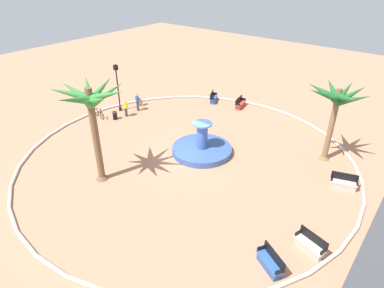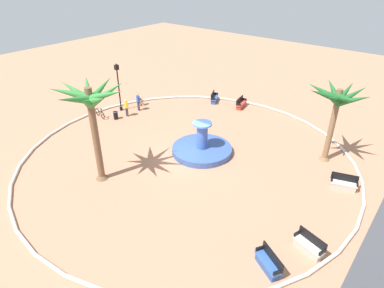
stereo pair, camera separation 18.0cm
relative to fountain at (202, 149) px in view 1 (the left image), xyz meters
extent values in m
plane|color=tan|center=(1.19, -0.40, -0.34)|extent=(80.00, 80.00, 0.00)
torus|color=silver|center=(1.19, -0.40, -0.24)|extent=(23.73, 23.73, 0.20)
cylinder|color=#38569E|center=(0.00, 0.00, -0.11)|extent=(4.45, 4.45, 0.45)
cylinder|color=teal|center=(0.00, 0.00, -0.15)|extent=(3.91, 3.91, 0.34)
cylinder|color=#38569E|center=(0.00, 0.00, 1.06)|extent=(0.80, 0.80, 1.89)
cylinder|color=#3D5FAD|center=(0.00, 0.00, 2.06)|extent=(1.42, 1.42, 0.12)
cylinder|color=brown|center=(6.76, -3.13, 2.81)|extent=(0.43, 0.43, 6.29)
cone|color=brown|center=(6.76, -3.13, -0.09)|extent=(0.82, 0.82, 0.50)
cone|color=#337F38|center=(7.84, -2.98, 5.59)|extent=(2.40, 0.88, 1.26)
cone|color=#337F38|center=(7.48, -2.40, 5.45)|extent=(2.01, 2.04, 1.52)
cone|color=#337F38|center=(7.01, -2.11, 5.50)|extent=(1.10, 2.39, 1.42)
cone|color=#337F38|center=(6.32, -2.13, 5.62)|extent=(1.46, 2.38, 1.21)
cone|color=#337F38|center=(5.84, -2.69, 5.45)|extent=(2.32, 1.49, 1.52)
cone|color=#337F38|center=(5.72, -3.37, 5.54)|extent=(2.40, 1.07, 1.36)
cone|color=#337F38|center=(6.17, -4.05, 5.62)|extent=(1.75, 2.28, 1.21)
cone|color=#337F38|center=(6.94, -4.19, 5.57)|extent=(0.94, 2.40, 1.30)
cone|color=#337F38|center=(7.51, -3.94, 5.67)|extent=(2.01, 2.11, 1.12)
cylinder|color=brown|center=(-4.78, 7.47, 2.34)|extent=(0.39, 0.39, 5.35)
cone|color=brown|center=(-4.78, 7.47, -0.09)|extent=(0.75, 0.75, 0.50)
cone|color=#1E6028|center=(-3.79, 7.41, 4.59)|extent=(2.24, 0.70, 1.36)
cone|color=#1E6028|center=(-3.97, 8.14, 4.74)|extent=(2.08, 1.85, 1.10)
cone|color=#1E6028|center=(-4.71, 8.44, 4.54)|extent=(0.72, 2.22, 1.46)
cone|color=#1E6028|center=(-5.52, 8.08, 4.52)|extent=(2.04, 1.81, 1.49)
cone|color=#1E6028|center=(-5.74, 7.60, 4.54)|extent=(2.24, 0.84, 1.46)
cone|color=#1E6028|center=(-5.55, 6.82, 4.62)|extent=(2.05, 1.86, 1.30)
cone|color=#1E6028|center=(-4.65, 6.46, 4.65)|extent=(0.85, 2.28, 1.26)
cone|color=#1E6028|center=(-4.05, 6.75, 4.67)|extent=(1.97, 1.97, 1.21)
cube|color=#335BA8|center=(-8.66, -5.04, 0.11)|extent=(1.66, 1.13, 0.12)
cube|color=black|center=(-8.57, -5.23, 0.41)|extent=(1.48, 0.75, 0.50)
cube|color=#2B4E8F|center=(-8.66, -5.04, -0.14)|extent=(1.53, 1.04, 0.39)
cube|color=black|center=(-9.34, -5.36, 0.25)|extent=(0.26, 0.44, 0.24)
cube|color=black|center=(-7.98, -4.72, 0.25)|extent=(0.26, 0.44, 0.24)
cube|color=#B73D33|center=(-9.10, -2.17, 0.11)|extent=(1.66, 0.76, 0.12)
cube|color=black|center=(-9.06, -2.38, 0.41)|extent=(1.59, 0.35, 0.50)
cube|color=#9C342B|center=(-9.10, -2.17, -0.14)|extent=(1.53, 0.70, 0.39)
cube|color=black|center=(-9.84, -2.30, 0.25)|extent=(0.16, 0.46, 0.24)
cube|color=black|center=(-8.36, -2.04, 0.25)|extent=(0.16, 0.46, 0.24)
cube|color=beige|center=(-2.02, 9.61, 0.11)|extent=(0.96, 1.68, 0.12)
cube|color=black|center=(-2.22, 9.55, 0.41)|extent=(0.56, 1.55, 0.50)
cube|color=#B6ADA0|center=(-2.02, 9.61, -0.14)|extent=(0.89, 1.54, 0.39)
cube|color=black|center=(-2.24, 10.33, 0.25)|extent=(0.45, 0.21, 0.24)
cube|color=black|center=(-1.79, 8.90, 0.25)|extent=(0.45, 0.21, 0.24)
cube|color=beige|center=(4.31, 9.90, 0.11)|extent=(0.94, 1.68, 0.12)
cube|color=black|center=(4.10, 9.96, 0.41)|extent=(0.54, 1.55, 0.50)
cube|color=#B6ADA0|center=(4.31, 9.90, -0.14)|extent=(0.87, 1.54, 0.39)
cube|color=black|center=(4.52, 10.62, 0.25)|extent=(0.45, 0.21, 0.24)
cube|color=black|center=(4.09, 9.18, 0.25)|extent=(0.45, 0.21, 0.24)
cube|color=#335BA8|center=(6.53, 8.85, 0.11)|extent=(1.23, 1.64, 0.12)
cube|color=black|center=(6.35, 8.95, 0.41)|extent=(0.87, 1.43, 0.50)
cube|color=#2B4E8F|center=(6.53, 8.85, -0.14)|extent=(1.13, 1.50, 0.39)
cube|color=black|center=(6.90, 9.50, 0.25)|extent=(0.43, 0.29, 0.24)
cube|color=black|center=(6.15, 8.20, 0.25)|extent=(0.43, 0.29, 0.24)
cylinder|color=black|center=(-1.41, -10.74, 1.63)|extent=(0.12, 0.12, 3.94)
cylinder|color=black|center=(-1.41, -10.74, -0.19)|extent=(0.28, 0.28, 0.30)
cube|color=black|center=(-1.41, -10.74, 3.82)|extent=(0.32, 0.32, 0.44)
sphere|color=#F2EDCC|center=(-1.41, -10.74, 3.82)|extent=(0.22, 0.22, 0.22)
cone|color=black|center=(-1.41, -10.74, 4.10)|extent=(0.20, 0.20, 0.18)
cylinder|color=black|center=(0.19, -9.60, 0.01)|extent=(0.40, 0.40, 0.70)
torus|color=#4C4C51|center=(0.19, -9.60, 0.36)|extent=(0.46, 0.46, 0.06)
torus|color=black|center=(-3.40, -10.13, 0.02)|extent=(0.35, 0.68, 0.72)
torus|color=black|center=(-3.81, -11.04, 0.02)|extent=(0.35, 0.68, 0.72)
cylinder|color=#1E66B2|center=(-3.61, -10.58, 0.26)|extent=(0.44, 0.89, 0.05)
cylinder|color=#1E66B2|center=(-3.75, -10.90, 0.41)|extent=(0.04, 0.04, 0.30)
cube|color=black|center=(-3.75, -10.90, 0.58)|extent=(0.17, 0.22, 0.06)
cylinder|color=#1E66B2|center=(-3.42, -10.17, 0.39)|extent=(0.41, 0.21, 0.03)
torus|color=black|center=(0.74, -11.49, 0.02)|extent=(0.19, 0.72, 0.72)
torus|color=black|center=(0.92, -10.50, 0.02)|extent=(0.19, 0.72, 0.72)
cylinder|color=black|center=(0.83, -10.99, 0.26)|extent=(0.22, 0.94, 0.05)
cylinder|color=black|center=(0.90, -10.65, 0.41)|extent=(0.04, 0.04, 0.30)
cube|color=black|center=(0.90, -10.65, 0.58)|extent=(0.13, 0.21, 0.06)
cylinder|color=black|center=(0.75, -11.44, 0.39)|extent=(0.44, 0.11, 0.03)
cylinder|color=#33333D|center=(-2.45, -9.49, 0.11)|extent=(0.14, 0.14, 0.90)
cylinder|color=#33333D|center=(-2.41, -9.31, 0.11)|extent=(0.14, 0.14, 0.90)
cube|color=#2D4CA5|center=(-2.43, -9.40, 0.84)|extent=(0.28, 0.38, 0.56)
sphere|color=tan|center=(-2.43, -9.40, 1.24)|extent=(0.22, 0.22, 0.22)
cylinder|color=#2D4CA5|center=(-2.49, -9.61, 0.84)|extent=(0.09, 0.09, 0.53)
cylinder|color=#2D4CA5|center=(-2.38, -9.19, 0.84)|extent=(0.09, 0.09, 0.53)
cylinder|color=#33333D|center=(-0.87, -9.37, 0.07)|extent=(0.14, 0.14, 0.82)
cylinder|color=#33333D|center=(-0.86, -9.19, 0.07)|extent=(0.14, 0.14, 0.82)
cube|color=yellow|center=(-0.87, -9.28, 0.76)|extent=(0.23, 0.36, 0.56)
sphere|color=beige|center=(-0.87, -9.28, 1.16)|extent=(0.22, 0.22, 0.22)
cylinder|color=yellow|center=(-0.89, -9.50, 0.76)|extent=(0.09, 0.09, 0.53)
cylinder|color=yellow|center=(-0.85, -9.06, 0.76)|extent=(0.09, 0.09, 0.53)
camera|label=1|loc=(17.19, 12.68, 12.49)|focal=31.17mm
camera|label=2|loc=(17.08, 12.82, 12.49)|focal=31.17mm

